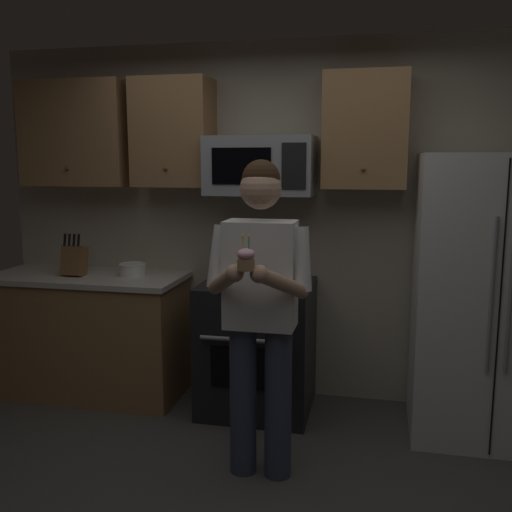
{
  "coord_description": "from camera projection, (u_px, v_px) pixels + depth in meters",
  "views": [
    {
      "loc": [
        0.67,
        -2.43,
        1.75
      ],
      "look_at": [
        0.03,
        0.52,
        1.25
      ],
      "focal_mm": 40.21,
      "sensor_mm": 36.0,
      "label": 1
    }
  ],
  "objects": [
    {
      "name": "oven_range",
      "position": [
        257.0,
        346.0,
        4.04
      ],
      "size": [
        0.76,
        0.7,
        0.93
      ],
      "color": "black",
      "rests_on": "ground"
    },
    {
      "name": "cabinet_row_upper",
      "position": [
        184.0,
        133.0,
        4.08
      ],
      "size": [
        2.78,
        0.36,
        0.76
      ],
      "color": "#9E7247"
    },
    {
      "name": "bowl_large_white",
      "position": [
        133.0,
        269.0,
        4.2
      ],
      "size": [
        0.2,
        0.2,
        0.09
      ],
      "color": "white",
      "rests_on": "counter_left"
    },
    {
      "name": "person",
      "position": [
        260.0,
        303.0,
        3.09
      ],
      "size": [
        0.6,
        0.48,
        1.76
      ],
      "color": "#383F59",
      "rests_on": "ground"
    },
    {
      "name": "refrigerator",
      "position": [
        488.0,
        298.0,
        3.61
      ],
      "size": [
        0.9,
        0.75,
        1.8
      ],
      "color": "white",
      "rests_on": "ground"
    },
    {
      "name": "wall_back",
      "position": [
        288.0,
        223.0,
        4.25
      ],
      "size": [
        4.4,
        0.1,
        2.6
      ],
      "primitive_type": "cube",
      "color": "#B7AD99",
      "rests_on": "ground"
    },
    {
      "name": "knife_block",
      "position": [
        74.0,
        260.0,
        4.2
      ],
      "size": [
        0.16,
        0.15,
        0.32
      ],
      "color": "brown",
      "rests_on": "counter_left"
    },
    {
      "name": "cupcake",
      "position": [
        246.0,
        259.0,
        2.72
      ],
      "size": [
        0.09,
        0.09,
        0.17
      ],
      "color": "#A87F56"
    },
    {
      "name": "microwave",
      "position": [
        261.0,
        166.0,
        3.95
      ],
      "size": [
        0.74,
        0.41,
        0.4
      ],
      "color": "#9EA0A5"
    },
    {
      "name": "counter_left",
      "position": [
        90.0,
        334.0,
        4.33
      ],
      "size": [
        1.44,
        0.66,
        0.92
      ],
      "color": "#9E7247",
      "rests_on": "ground"
    }
  ]
}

